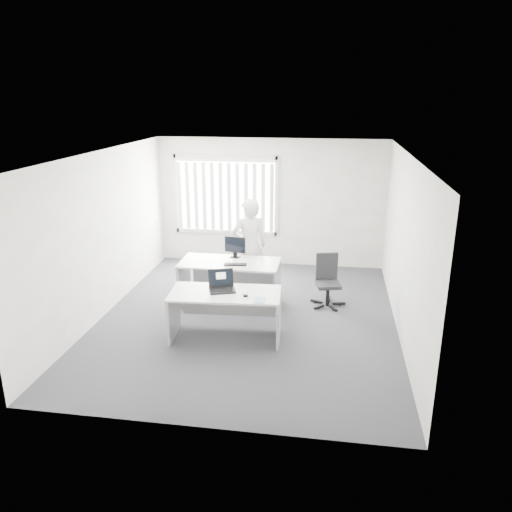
% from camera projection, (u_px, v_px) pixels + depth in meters
% --- Properties ---
extents(ground, '(6.00, 6.00, 0.00)m').
position_uv_depth(ground, '(248.00, 318.00, 8.60)').
color(ground, '#46454C').
rests_on(ground, ground).
extents(wall_back, '(5.00, 0.02, 2.80)m').
position_uv_depth(wall_back, '(270.00, 203.00, 10.99)').
color(wall_back, white).
rests_on(wall_back, ground).
extents(wall_front, '(5.00, 0.02, 2.80)m').
position_uv_depth(wall_front, '(200.00, 317.00, 5.35)').
color(wall_front, white).
rests_on(wall_front, ground).
extents(wall_left, '(0.02, 6.00, 2.80)m').
position_uv_depth(wall_left, '(104.00, 234.00, 8.53)').
color(wall_left, white).
rests_on(wall_left, ground).
extents(wall_right, '(0.02, 6.00, 2.80)m').
position_uv_depth(wall_right, '(404.00, 247.00, 7.80)').
color(wall_right, white).
rests_on(wall_right, ground).
extents(ceiling, '(5.00, 6.00, 0.02)m').
position_uv_depth(ceiling, '(247.00, 154.00, 7.73)').
color(ceiling, white).
rests_on(ceiling, wall_back).
extents(window, '(2.32, 0.06, 1.76)m').
position_uv_depth(window, '(226.00, 195.00, 11.05)').
color(window, beige).
rests_on(window, wall_back).
extents(blinds, '(2.20, 0.10, 1.50)m').
position_uv_depth(blinds, '(225.00, 197.00, 11.00)').
color(blinds, white).
rests_on(blinds, wall_back).
extents(desk_near, '(1.75, 0.91, 0.78)m').
position_uv_depth(desk_near, '(225.00, 305.00, 7.73)').
color(desk_near, silver).
rests_on(desk_near, ground).
extents(desk_far, '(1.78, 0.84, 0.81)m').
position_uv_depth(desk_far, '(230.00, 274.00, 9.03)').
color(desk_far, silver).
rests_on(desk_far, ground).
extents(office_chair, '(0.65, 0.65, 0.95)m').
position_uv_depth(office_chair, '(327.00, 290.00, 9.06)').
color(office_chair, black).
rests_on(office_chair, ground).
extents(person, '(0.80, 0.68, 1.86)m').
position_uv_depth(person, '(249.00, 246.00, 9.46)').
color(person, silver).
rests_on(person, ground).
extents(laptop, '(0.48, 0.46, 0.30)m').
position_uv_depth(laptop, '(222.00, 282.00, 7.67)').
color(laptop, black).
rests_on(laptop, desk_near).
extents(paper_sheet, '(0.33, 0.24, 0.00)m').
position_uv_depth(paper_sheet, '(249.00, 295.00, 7.57)').
color(paper_sheet, white).
rests_on(paper_sheet, desk_near).
extents(mouse, '(0.09, 0.12, 0.05)m').
position_uv_depth(mouse, '(245.00, 294.00, 7.53)').
color(mouse, '#BDBCBF').
rests_on(mouse, paper_sheet).
extents(booklet, '(0.16, 0.23, 0.01)m').
position_uv_depth(booklet, '(260.00, 300.00, 7.37)').
color(booklet, white).
rests_on(booklet, desk_near).
extents(keyboard, '(0.41, 0.19, 0.02)m').
position_uv_depth(keyboard, '(235.00, 265.00, 8.78)').
color(keyboard, black).
rests_on(keyboard, desk_far).
extents(monitor, '(0.41, 0.19, 0.40)m').
position_uv_depth(monitor, '(235.00, 247.00, 9.13)').
color(monitor, black).
rests_on(monitor, desk_far).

